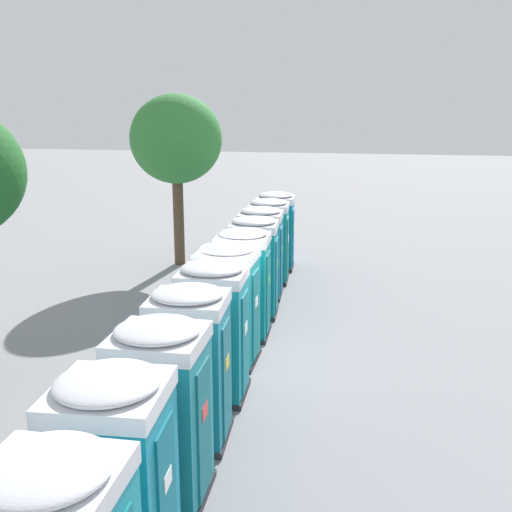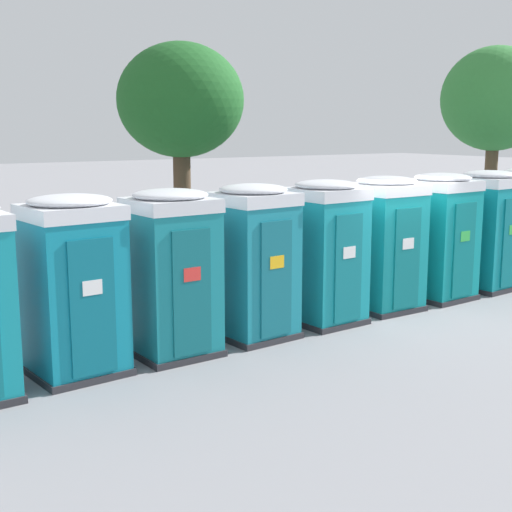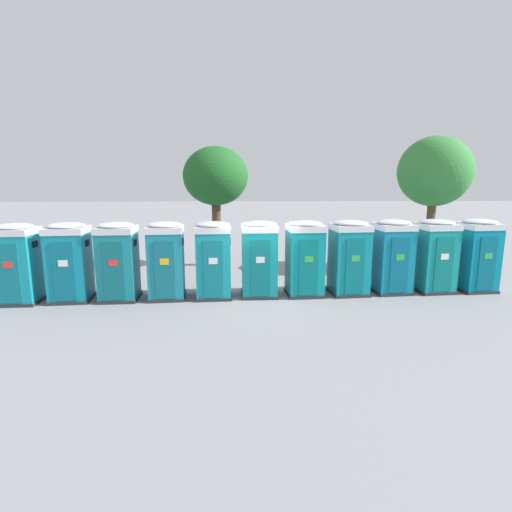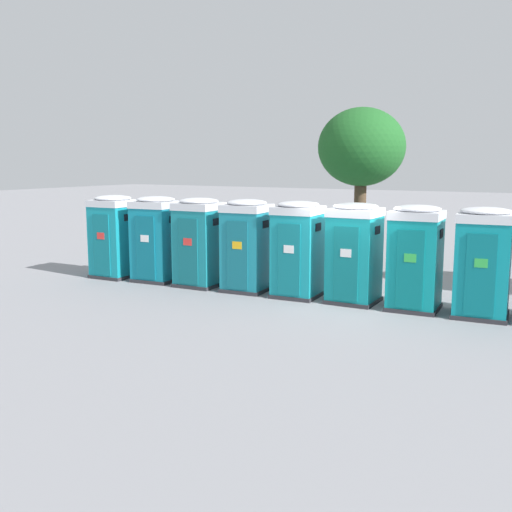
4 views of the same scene
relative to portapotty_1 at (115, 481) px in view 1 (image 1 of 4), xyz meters
The scene contains 12 objects.
ground_plane 6.28m from the portapotty_1, ahead, with size 120.00×120.00×0.00m, color gray.
portapotty_1 is the anchor object (origin of this frame).
portapotty_2 1.54m from the portapotty_1, ahead, with size 1.25×1.25×2.54m.
portapotty_3 3.07m from the portapotty_1, ahead, with size 1.27×1.29×2.54m.
portapotty_4 4.61m from the portapotty_1, ahead, with size 1.24×1.27×2.54m.
portapotty_5 6.14m from the portapotty_1, ahead, with size 1.22×1.21×2.54m.
portapotty_6 7.68m from the portapotty_1, ahead, with size 1.28×1.27×2.54m.
portapotty_7 9.22m from the portapotty_1, ahead, with size 1.32×1.30×2.54m.
portapotty_8 10.75m from the portapotty_1, ahead, with size 1.31×1.30×2.54m.
portapotty_9 12.29m from the portapotty_1, ahead, with size 1.32×1.30×2.54m.
portapotty_10 13.82m from the portapotty_1, ahead, with size 1.28×1.29×2.54m.
street_tree_0 14.51m from the portapotty_1, 16.05° to the left, with size 3.01×3.01×5.67m.
Camera 1 is at (-11.41, -2.85, 5.21)m, focal length 42.00 mm.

